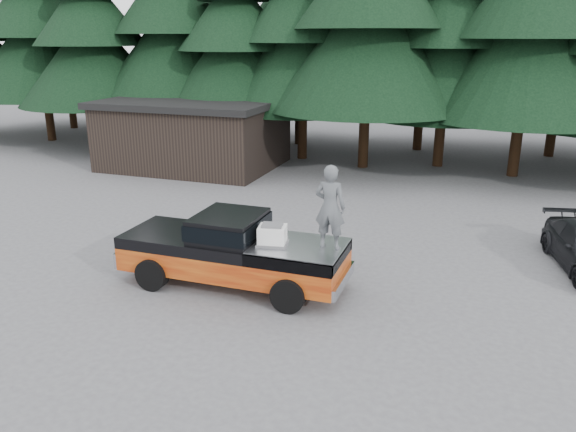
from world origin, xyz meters
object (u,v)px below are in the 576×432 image
(pickup_truck, at_px, (233,261))
(utility_building, at_px, (194,133))
(man_on_bed, at_px, (330,207))
(air_compressor, at_px, (272,236))

(pickup_truck, bearing_deg, utility_building, 122.15)
(man_on_bed, height_order, utility_building, man_on_bed)
(man_on_bed, relative_size, utility_building, 0.25)
(pickup_truck, xyz_separation_m, man_on_bed, (2.54, 0.09, 1.70))
(man_on_bed, bearing_deg, utility_building, -48.22)
(man_on_bed, bearing_deg, air_compressor, 12.37)
(man_on_bed, distance_m, utility_building, 15.99)
(air_compressor, relative_size, utility_building, 0.08)
(air_compressor, xyz_separation_m, man_on_bed, (1.38, 0.26, 0.80))
(pickup_truck, xyz_separation_m, air_compressor, (1.16, -0.17, 0.89))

